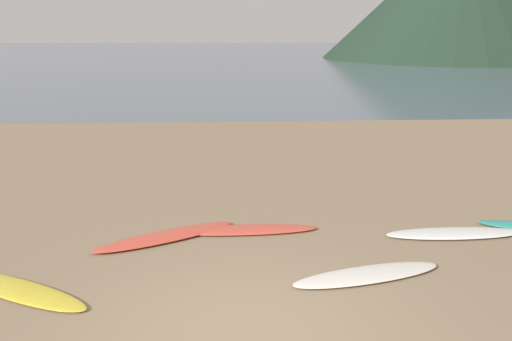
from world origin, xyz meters
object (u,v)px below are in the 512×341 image
at_px(surfboard_3, 166,236).
at_px(surfboard_4, 244,230).
at_px(surfboard_2, 20,290).
at_px(surfboard_5, 367,275).
at_px(surfboard_6, 454,233).

distance_m(surfboard_3, surfboard_4, 1.35).
distance_m(surfboard_2, surfboard_4, 3.70).
relative_size(surfboard_5, surfboard_6, 0.97).
bearing_deg(surfboard_5, surfboard_2, 167.48).
xyz_separation_m(surfboard_3, surfboard_5, (3.01, -1.62, -0.00)).
distance_m(surfboard_4, surfboard_5, 2.53).
distance_m(surfboard_2, surfboard_5, 4.75).
bearing_deg(surfboard_3, surfboard_2, -163.03).
height_order(surfboard_4, surfboard_5, surfboard_5).
bearing_deg(surfboard_5, surfboard_4, 116.77).
relative_size(surfboard_4, surfboard_5, 1.12).
height_order(surfboard_2, surfboard_6, surfboard_6).
bearing_deg(surfboard_6, surfboard_2, -166.24).
relative_size(surfboard_2, surfboard_3, 0.93).
relative_size(surfboard_2, surfboard_4, 0.91).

